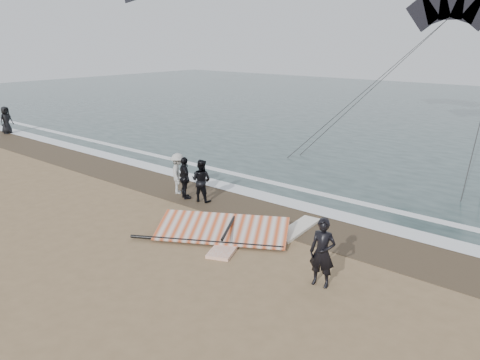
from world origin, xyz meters
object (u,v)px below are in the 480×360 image
(man_main, at_px, (322,253))
(board_white, at_px, (230,241))
(sail_rig, at_px, (223,230))
(board_cream, at_px, (297,229))

(man_main, height_order, board_white, man_main)
(man_main, relative_size, sail_rig, 0.41)
(board_cream, relative_size, sail_rig, 0.53)
(board_white, distance_m, sail_rig, 0.64)
(board_white, relative_size, sail_rig, 0.56)
(board_white, bearing_deg, sail_rig, 128.35)
(man_main, height_order, board_cream, man_main)
(board_cream, distance_m, sail_rig, 2.45)
(man_main, bearing_deg, board_white, 162.99)
(sail_rig, bearing_deg, man_main, -10.79)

